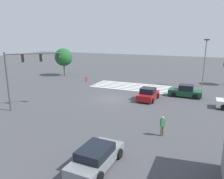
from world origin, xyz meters
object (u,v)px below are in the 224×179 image
Objects in this scene: fire_hydrant at (86,79)px; car_2 at (96,157)px; car_3 at (185,91)px; pedestrian at (162,125)px; traffic_signal_mast at (26,67)px; car_0 at (148,94)px; tree_corner_a at (64,57)px; street_light_pole_a at (205,58)px.

car_2 is at bearing 120.93° from fire_hydrant.
pedestrian is (0.66, 13.30, 0.22)m from car_3.
car_3 is 17.97m from fire_hydrant.
car_0 is at bearing -8.24° from traffic_signal_mast.
car_0 is at bearing 152.65° from tree_corner_a.
traffic_signal_mast reaches higher than pedestrian.
car_3 reaches higher than car_0.
car_2 is at bearing -75.43° from traffic_signal_mast.
tree_corner_a is (20.30, -10.50, 3.09)m from car_0.
traffic_signal_mast is at bearing 37.95° from car_3.
traffic_signal_mast is 21.07m from tree_corner_a.
car_0 is (-11.64, -8.69, -4.04)m from traffic_signal_mast.
traffic_signal_mast is 26.60m from street_light_pole_a.
car_0 is 23.06m from tree_corner_a.
street_light_pole_a is 8.83× the size of fire_hydrant.
street_light_pole_a reaches higher than traffic_signal_mast.
tree_corner_a is at bearing 65.33° from car_0.
car_2 is 26.91m from fire_hydrant.
car_3 is 13.32m from pedestrian.
traffic_signal_mast reaches higher than tree_corner_a.
pedestrian reaches higher than car_2.
tree_corner_a is (24.61, -7.06, 3.07)m from car_3.
traffic_signal_mast is 14.75m from car_2.
pedestrian is at bearing -49.39° from traffic_signal_mast.
car_2 is at bearing -175.25° from car_0.
car_3 reaches higher than car_2.
car_2 is at bearing 79.74° from car_3.
street_light_pole_a is 1.35× the size of tree_corner_a.
fire_hydrant is (13.83, -23.08, -0.22)m from car_2.
traffic_signal_mast is 16.57m from fire_hydrant.
car_0 is 4.90× the size of fire_hydrant.
traffic_signal_mast is at bearing 61.94° from car_2.
pedestrian is 24.03m from fire_hydrant.
traffic_signal_mast reaches higher than car_3.
car_0 is 13.20m from street_light_pole_a.
street_light_pole_a reaches higher than car_3.
car_2 reaches higher than fire_hydrant.
traffic_signal_mast is at bearing 95.81° from fire_hydrant.
tree_corner_a is (8.66, -19.19, -0.95)m from traffic_signal_mast.
car_3 is at bearing -46.86° from pedestrian.
car_3 is at bearing 163.99° from tree_corner_a.
car_2 is 5.39× the size of fire_hydrant.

